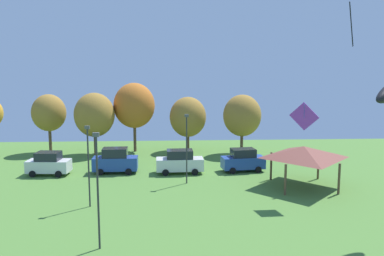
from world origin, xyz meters
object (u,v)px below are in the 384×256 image
at_px(kite_flying_4, 304,116).
at_px(park_pavilion, 304,152).
at_px(treeline_tree_3, 134,106).
at_px(treeline_tree_4, 188,117).
at_px(parked_car_leftmost, 49,164).
at_px(treeline_tree_2, 94,115).
at_px(parked_car_rightmost_in_row, 243,160).
at_px(treeline_tree_5, 242,116).
at_px(parked_car_second_from_left, 115,161).
at_px(light_post_1, 187,145).
at_px(light_post_0, 88,161).
at_px(treeline_tree_1, 49,113).
at_px(light_post_2, 98,185).
at_px(parked_car_third_from_left, 180,162).

relative_size(kite_flying_4, park_pavilion, 0.37).
height_order(treeline_tree_3, treeline_tree_4, treeline_tree_3).
relative_size(parked_car_leftmost, treeline_tree_2, 0.56).
bearing_deg(parked_car_rightmost_in_row, parked_car_leftmost, 173.74).
bearing_deg(treeline_tree_5, treeline_tree_3, 169.92).
xyz_separation_m(parked_car_second_from_left, light_post_1, (6.94, -4.11, 2.32)).
relative_size(light_post_0, light_post_1, 0.98).
bearing_deg(parked_car_leftmost, treeline_tree_4, 42.30).
bearing_deg(treeline_tree_2, treeline_tree_1, 165.77).
distance_m(parked_car_second_from_left, parked_car_rightmost_in_row, 12.79).
height_order(parked_car_second_from_left, light_post_2, light_post_2).
distance_m(kite_flying_4, light_post_2, 16.51).
relative_size(kite_flying_4, treeline_tree_2, 0.30).
relative_size(park_pavilion, light_post_1, 0.98).
bearing_deg(parked_car_leftmost, light_post_2, -60.98).
xyz_separation_m(parked_car_second_from_left, treeline_tree_3, (1.03, 10.66, 4.55)).
bearing_deg(treeline_tree_2, light_post_1, -51.08).
bearing_deg(kite_flying_4, treeline_tree_1, 141.41).
distance_m(kite_flying_4, treeline_tree_5, 18.10).
height_order(parked_car_rightmost_in_row, light_post_2, light_post_2).
bearing_deg(park_pavilion, light_post_1, 171.46).
distance_m(park_pavilion, treeline_tree_2, 25.32).
bearing_deg(parked_car_second_from_left, treeline_tree_4, 53.33).
bearing_deg(park_pavilion, treeline_tree_1, 148.82).
bearing_deg(park_pavilion, light_post_0, -166.06).
distance_m(parked_car_third_from_left, parked_car_rightmost_in_row, 6.41).
xyz_separation_m(parked_car_third_from_left, parked_car_rightmost_in_row, (6.40, 0.44, -0.01)).
bearing_deg(treeline_tree_4, parked_car_second_from_left, -126.02).
bearing_deg(light_post_2, parked_car_third_from_left, 73.54).
xyz_separation_m(kite_flying_4, treeline_tree_3, (-14.64, 20.25, -0.90)).
bearing_deg(light_post_0, parked_car_rightmost_in_row, 36.79).
xyz_separation_m(parked_car_rightmost_in_row, treeline_tree_2, (-16.35, 8.92, 3.69)).
bearing_deg(treeline_tree_5, parked_car_second_from_left, -149.42).
distance_m(light_post_0, light_post_2, 7.62).
bearing_deg(treeline_tree_2, light_post_0, -81.04).
bearing_deg(treeline_tree_1, treeline_tree_3, 1.66).
bearing_deg(parked_car_third_from_left, treeline_tree_4, 81.71).
xyz_separation_m(parked_car_second_from_left, treeline_tree_1, (-9.33, 10.36, 3.73)).
bearing_deg(parked_car_leftmost, treeline_tree_3, 60.55).
bearing_deg(light_post_0, parked_car_third_from_left, 53.89).
xyz_separation_m(parked_car_rightmost_in_row, treeline_tree_1, (-22.12, 10.38, 3.81)).
bearing_deg(treeline_tree_1, parked_car_second_from_left, -47.99).
xyz_separation_m(kite_flying_4, light_post_2, (-14.27, -7.78, -2.89)).
relative_size(light_post_1, treeline_tree_5, 0.87).
relative_size(parked_car_second_from_left, parked_car_third_from_left, 0.94).
bearing_deg(parked_car_leftmost, light_post_1, -11.08).
bearing_deg(parked_car_second_from_left, kite_flying_4, -32.11).
height_order(parked_car_second_from_left, treeline_tree_3, treeline_tree_3).
height_order(parked_car_third_from_left, light_post_1, light_post_1).
bearing_deg(light_post_1, treeline_tree_2, 128.92).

